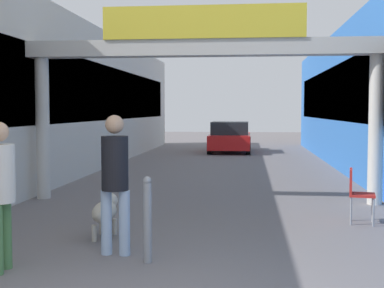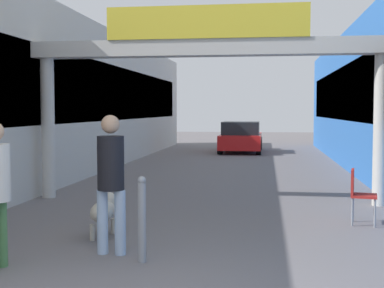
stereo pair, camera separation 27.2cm
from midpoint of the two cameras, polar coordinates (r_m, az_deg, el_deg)
storefront_left at (r=16.48m, az=-13.96°, el=4.67°), size 3.00×26.00×4.33m
arcade_sign_gateway at (r=10.70m, az=2.36°, el=8.35°), size 7.40×0.47×3.87m
pedestrian_with_dog at (r=6.84m, az=-7.53°, el=-3.25°), size 0.39×0.37×1.78m
dog_on_leash at (r=7.93m, az=-8.39°, el=-7.00°), size 0.35×0.83×0.61m
bollard_post_metal at (r=6.52m, az=-4.17°, el=-7.95°), size 0.10×0.10×1.05m
cafe_chair_red_nearer at (r=9.06m, az=18.20°, el=-4.80°), size 0.47×0.47×0.89m
parked_car_red at (r=23.50m, az=5.59°, el=0.72°), size 1.80×4.01×1.33m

